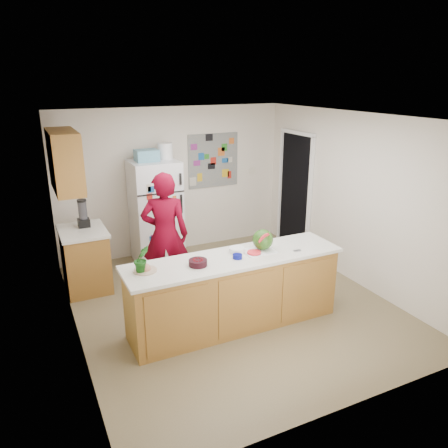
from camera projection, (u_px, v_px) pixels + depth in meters
name	position (u px, v px, depth m)	size (l,w,h in m)	color
floor	(231.00, 304.00, 6.00)	(4.00, 4.50, 0.02)	brown
wall_back	(173.00, 181.00, 7.53)	(4.00, 0.02, 2.50)	beige
wall_left	(67.00, 241.00, 4.78)	(0.02, 4.50, 2.50)	beige
wall_right	(354.00, 199.00, 6.41)	(0.02, 4.50, 2.50)	beige
ceiling	(232.00, 116.00, 5.19)	(4.00, 4.50, 0.02)	white
doorway	(295.00, 192.00, 7.72)	(0.03, 0.85, 2.04)	black
peninsula_base	(235.00, 293.00, 5.34)	(2.60, 0.62, 0.88)	brown
peninsula_top	(235.00, 258.00, 5.20)	(2.68, 0.70, 0.04)	silver
side_counter_base	(85.00, 260.00, 6.32)	(0.60, 0.80, 0.86)	brown
side_counter_top	(82.00, 231.00, 6.18)	(0.64, 0.84, 0.04)	silver
upper_cabinets	(65.00, 161.00, 5.76)	(0.35, 1.00, 0.80)	brown
refrigerator	(156.00, 212.00, 7.15)	(0.75, 0.70, 1.70)	silver
fridge_top_bin	(147.00, 155.00, 6.81)	(0.35, 0.28, 0.18)	#5999B2
photo_collage	(213.00, 161.00, 7.72)	(0.95, 0.01, 0.95)	slate
person	(165.00, 235.00, 6.00)	(0.65, 0.42, 1.77)	#620215
blender_appliance	(83.00, 214.00, 6.24)	(0.12, 0.12, 0.38)	black
cutting_board	(259.00, 251.00, 5.35)	(0.39, 0.29, 0.01)	silver
watermelon	(263.00, 240.00, 5.35)	(0.25, 0.25, 0.25)	#1A5C0E
watermelon_slice	(254.00, 252.00, 5.26)	(0.17, 0.17, 0.02)	#E94238
cherry_bowl	(198.00, 263.00, 4.94)	(0.21, 0.21, 0.07)	black
white_bowl	(237.00, 250.00, 5.32)	(0.19, 0.19, 0.06)	white
cobalt_bowl	(237.00, 256.00, 5.14)	(0.12, 0.12, 0.05)	#060A61
plate	(145.00, 270.00, 4.81)	(0.26, 0.26, 0.02)	beige
paper_towel	(257.00, 252.00, 5.30)	(0.17, 0.15, 0.02)	silver
keys	(297.00, 251.00, 5.36)	(0.09, 0.04, 0.01)	gray
potted_plant	(142.00, 259.00, 4.73)	(0.17, 0.14, 0.31)	#0E440B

